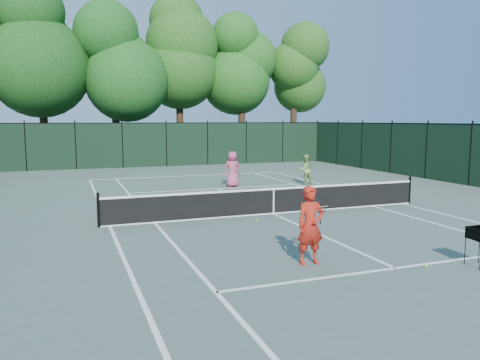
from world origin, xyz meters
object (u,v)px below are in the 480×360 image
object	(u,v)px
coach	(310,225)
loose_ball_near_cart	(426,266)
player_green	(305,170)
loose_ball_midcourt	(257,220)
player_pink	(232,169)

from	to	relation	value
coach	loose_ball_near_cart	xyz separation A→B (m)	(2.27, -1.13, -0.85)
coach	player_green	size ratio (longest dim) A/B	1.18
coach	loose_ball_midcourt	bearing A→B (deg)	83.00
loose_ball_near_cart	player_green	bearing A→B (deg)	72.93
loose_ball_near_cart	loose_ball_midcourt	bearing A→B (deg)	105.82
coach	loose_ball_midcourt	distance (m)	4.75
player_pink	loose_ball_near_cart	size ratio (longest dim) A/B	25.46
player_green	loose_ball_midcourt	size ratio (longest dim) A/B	22.14
player_pink	loose_ball_near_cart	distance (m)	13.35
player_green	loose_ball_near_cart	size ratio (longest dim) A/B	22.14
loose_ball_near_cart	loose_ball_midcourt	distance (m)	5.99
player_pink	player_green	distance (m)	3.75
coach	player_green	bearing A→B (deg)	62.86
player_pink	loose_ball_midcourt	bearing A→B (deg)	76.00
loose_ball_near_cart	player_pink	bearing A→B (deg)	89.03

